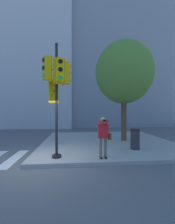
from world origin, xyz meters
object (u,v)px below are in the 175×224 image
fire_hydrant (58,137)px  trash_bin (135,139)px  person_photographer (103,134)px  traffic_signal_pole (56,83)px  street_tree (124,73)px

fire_hydrant → trash_bin: size_ratio=0.75×
person_photographer → traffic_signal_pole: bearing=173.9°
street_tree → traffic_signal_pole: bearing=-140.2°
fire_hydrant → person_photographer: bearing=-53.0°
person_photographer → street_tree: size_ratio=0.26×
traffic_signal_pole → street_tree: street_tree is taller
person_photographer → fire_hydrant: 3.58m
fire_hydrant → trash_bin: trash_bin is taller
traffic_signal_pole → fire_hydrant: traffic_signal_pole is taller
traffic_signal_pole → trash_bin: size_ratio=4.74×
traffic_signal_pole → fire_hydrant: 3.75m
traffic_signal_pole → trash_bin: traffic_signal_pole is taller
street_tree → fire_hydrant: (-4.16, -0.66, -4.03)m
trash_bin → street_tree: bearing=85.3°
traffic_signal_pole → trash_bin: (3.75, 1.03, -2.55)m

